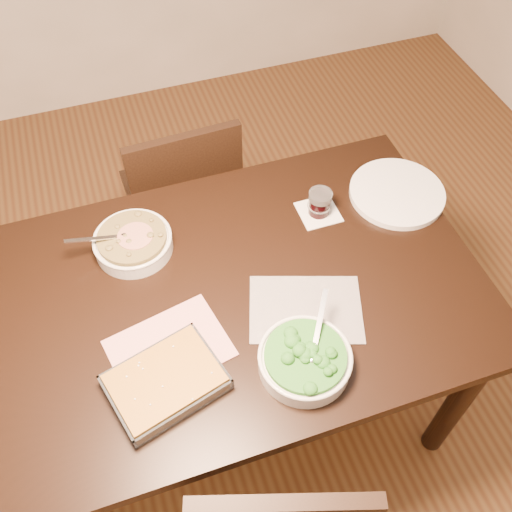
% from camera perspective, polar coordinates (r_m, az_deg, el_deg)
% --- Properties ---
extents(ground, '(4.00, 4.00, 0.00)m').
position_cam_1_polar(ground, '(2.23, -1.84, -14.34)').
color(ground, '#4E2B16').
rests_on(ground, ground).
extents(table, '(1.40, 0.90, 0.75)m').
position_cam_1_polar(table, '(1.65, -2.41, -5.32)').
color(table, black).
rests_on(table, ground).
extents(magazine_a, '(0.33, 0.27, 0.01)m').
position_cam_1_polar(magazine_a, '(1.49, -8.66, -9.11)').
color(magazine_a, '#B7343E').
rests_on(magazine_a, table).
extents(magazine_b, '(0.35, 0.30, 0.01)m').
position_cam_1_polar(magazine_b, '(1.54, 4.98, -5.31)').
color(magazine_b, '#26252D').
rests_on(magazine_b, table).
extents(coaster, '(0.12, 0.12, 0.00)m').
position_cam_1_polar(coaster, '(1.76, 6.26, 4.38)').
color(coaster, white).
rests_on(coaster, table).
extents(stew_bowl, '(0.25, 0.23, 0.09)m').
position_cam_1_polar(stew_bowl, '(1.67, -12.20, 1.40)').
color(stew_bowl, silver).
rests_on(stew_bowl, table).
extents(broccoli_bowl, '(0.23, 0.25, 0.09)m').
position_cam_1_polar(broccoli_bowl, '(1.43, 4.91, -10.26)').
color(broccoli_bowl, silver).
rests_on(broccoli_bowl, table).
extents(baking_dish, '(0.31, 0.26, 0.05)m').
position_cam_1_polar(baking_dish, '(1.43, -9.02, -12.34)').
color(baking_dish, silver).
rests_on(baking_dish, table).
extents(wine_tumbler, '(0.07, 0.07, 0.08)m').
position_cam_1_polar(wine_tumbler, '(1.73, 6.39, 5.35)').
color(wine_tumbler, black).
rests_on(wine_tumbler, coaster).
extents(dinner_plate, '(0.30, 0.30, 0.02)m').
position_cam_1_polar(dinner_plate, '(1.85, 13.91, 6.14)').
color(dinner_plate, white).
rests_on(dinner_plate, table).
extents(chair_far, '(0.41, 0.41, 0.85)m').
position_cam_1_polar(chair_far, '(2.20, -7.22, 6.03)').
color(chair_far, black).
rests_on(chair_far, ground).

